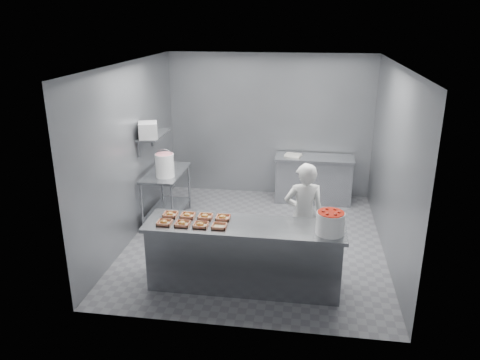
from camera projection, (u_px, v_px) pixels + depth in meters
name	position (u px, v px, depth m)	size (l,w,h in m)	color
floor	(256.00, 240.00, 7.59)	(4.50, 4.50, 0.00)	#4C4C51
ceiling	(258.00, 64.00, 6.66)	(4.50, 4.50, 0.00)	white
wall_back	(270.00, 126.00, 9.22)	(4.00, 0.04, 2.80)	slate
wall_left	(131.00, 153.00, 7.40)	(0.04, 4.50, 2.80)	slate
wall_right	(392.00, 164.00, 6.84)	(0.04, 4.50, 2.80)	slate
service_counter	(244.00, 255.00, 6.18)	(2.60, 0.70, 0.90)	slate
prep_table	(166.00, 188.00, 8.18)	(0.60, 1.20, 0.90)	slate
back_counter	(313.00, 179.00, 9.08)	(1.50, 0.60, 0.90)	slate
wall_shelf	(154.00, 135.00, 7.88)	(0.35, 0.90, 0.03)	slate
tray_0	(164.00, 222.00, 6.04)	(0.19, 0.18, 0.06)	tan
tray_1	(182.00, 224.00, 6.00)	(0.19, 0.18, 0.06)	tan
tray_2	(201.00, 225.00, 5.97)	(0.19, 0.18, 0.06)	tan
tray_3	(219.00, 226.00, 5.94)	(0.19, 0.18, 0.04)	tan
tray_4	(170.00, 214.00, 6.29)	(0.19, 0.18, 0.06)	tan
tray_5	(188.00, 215.00, 6.25)	(0.19, 0.18, 0.06)	tan
tray_6	(205.00, 216.00, 6.22)	(0.19, 0.18, 0.06)	tan
tray_7	(223.00, 217.00, 6.19)	(0.19, 0.18, 0.06)	tan
worker	(304.00, 215.00, 6.62)	(0.57, 0.37, 1.55)	silver
strawberry_tub	(330.00, 222.00, 5.73)	(0.35, 0.35, 0.29)	silver
glaze_bucket	(165.00, 165.00, 7.77)	(0.33, 0.31, 0.48)	silver
bucket_lid	(165.00, 168.00, 8.23)	(0.29, 0.29, 0.02)	silver
rag	(163.00, 169.00, 8.18)	(0.13, 0.11, 0.02)	#CCB28C
appliance	(148.00, 130.00, 7.59)	(0.30, 0.34, 0.25)	gray
paper_stack	(293.00, 155.00, 8.99)	(0.30, 0.22, 0.04)	silver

